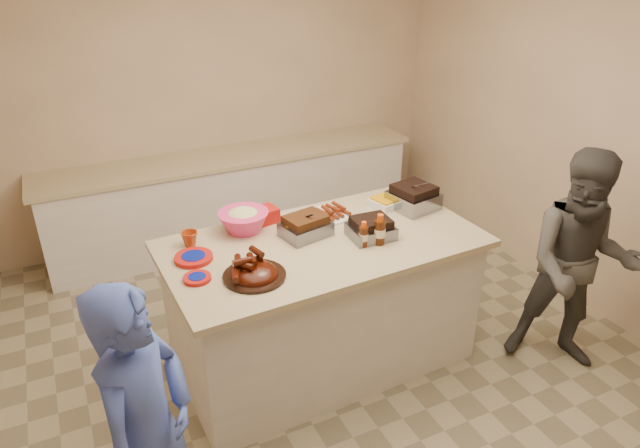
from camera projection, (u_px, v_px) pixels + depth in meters
name	position (u px, v px, depth m)	size (l,w,h in m)	color
room	(335.00, 369.00, 4.05)	(4.50, 5.00, 2.70)	#CDAF8B
back_counter	(234.00, 198.00, 5.62)	(3.60, 0.64, 0.90)	silver
island	(323.00, 359.00, 4.15)	(2.06, 1.09, 0.98)	silver
rib_platter	(255.00, 277.00, 3.31)	(0.37, 0.37, 0.15)	#431004
pulled_pork_tray	(306.00, 235.00, 3.78)	(0.31, 0.23, 0.09)	#47230F
brisket_tray	(370.00, 237.00, 3.76)	(0.28, 0.23, 0.08)	black
roasting_pan	(413.00, 208.00, 4.16)	(0.30, 0.30, 0.12)	gray
coleslaw_bowl	(244.00, 231.00, 3.84)	(0.34, 0.34, 0.23)	#E53272
sausage_plate	(327.00, 216.00, 4.04)	(0.32, 0.32, 0.05)	silver
mac_cheese_dish	(389.00, 205.00, 4.21)	(0.27, 0.20, 0.07)	#D8A107
bbq_bottle_a	(363.00, 246.00, 3.65)	(0.06, 0.06, 0.17)	#3A1705
bbq_bottle_b	(379.00, 244.00, 3.68)	(0.07, 0.07, 0.21)	#3A1705
mustard_bottle	(289.00, 239.00, 3.74)	(0.05, 0.05, 0.13)	#FBAF00
sauce_bowl	(307.00, 228.00, 3.88)	(0.12, 0.04, 0.12)	silver
plate_stack_large	(194.00, 260.00, 3.49)	(0.23, 0.23, 0.03)	#AB130E
plate_stack_small	(197.00, 280.00, 3.29)	(0.16, 0.16, 0.02)	#AB130E
plastic_cup	(191.00, 246.00, 3.65)	(0.11, 0.10, 0.11)	#A13910
basket_stack	(263.00, 222.00, 3.96)	(0.20, 0.15, 0.10)	#AB130E
guest_gray	(557.00, 358.00, 4.16)	(0.77, 1.59, 0.60)	#4D4A45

